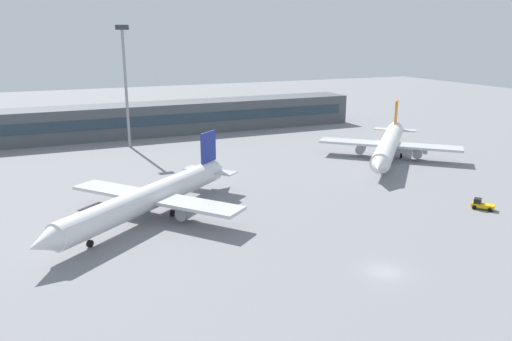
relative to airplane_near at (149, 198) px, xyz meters
The scene contains 6 objects.
ground_plane 24.83m from the airplane_near, 23.32° to the left, with size 400.00×400.00×0.00m, color gray.
terminal_building 73.17m from the airplane_near, 72.02° to the left, with size 112.03×12.13×9.00m.
airplane_near is the anchor object (origin of this frame).
airplane_mid 61.80m from the airplane_near, 15.70° to the left, with size 35.09×36.95×11.65m.
baggage_tug_yellow 54.96m from the airplane_near, 19.01° to the right, with size 3.32×3.80×1.75m.
floodlight_tower_west 56.96m from the airplane_near, 83.37° to the left, with size 3.20×0.80×30.63m.
Camera 1 is at (-37.09, -45.38, 28.30)m, focal length 35.18 mm.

